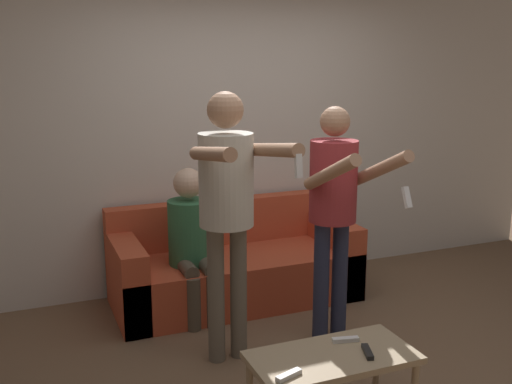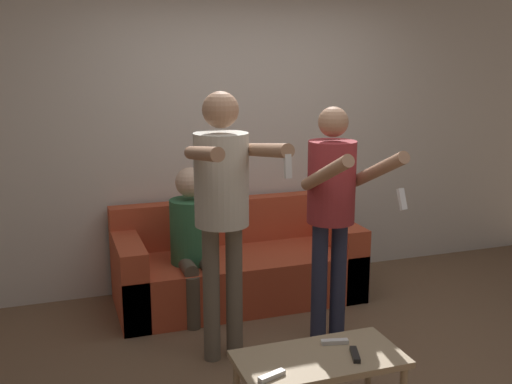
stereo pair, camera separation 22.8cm
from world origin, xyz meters
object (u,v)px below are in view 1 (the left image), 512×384
object	(u,v)px
couch	(234,268)
coffee_table	(332,363)
person_standing_right	(335,198)
remote_far	(346,340)
remote_mid	(368,352)
person_standing_left	(228,194)
remote_near	(289,375)
person_seated	(191,236)

from	to	relation	value
couch	coffee_table	bearing A→B (deg)	-93.58
person_standing_right	remote_far	size ratio (longest dim) A/B	10.68
coffee_table	remote_mid	size ratio (longest dim) A/B	5.79
person_standing_right	remote_mid	distance (m)	1.18
person_standing_left	remote_mid	world-z (taller)	person_standing_left
person_standing_right	coffee_table	distance (m)	1.22
person_standing_right	remote_near	distance (m)	1.44
coffee_table	remote_mid	bearing A→B (deg)	-20.45
person_standing_left	remote_near	xyz separation A→B (m)	(-0.05, -1.02, -0.69)
person_standing_right	remote_far	xyz separation A→B (m)	(-0.36, -0.80, -0.60)
person_seated	remote_far	distance (m)	1.65
remote_mid	remote_far	distance (m)	0.17
couch	person_standing_left	size ratio (longest dim) A/B	1.12
person_standing_left	remote_mid	xyz separation A→B (m)	(0.44, -0.96, -0.69)
person_standing_right	coffee_table	xyz separation A→B (m)	(-0.50, -0.90, -0.66)
person_seated	remote_mid	xyz separation A→B (m)	(0.46, -1.75, -0.20)
person_seated	person_standing_left	bearing A→B (deg)	-88.67
coffee_table	remote_far	size ratio (longest dim) A/B	5.76
person_standing_left	coffee_table	xyz separation A→B (m)	(0.27, -0.90, -0.75)
person_standing_left	couch	bearing A→B (deg)	68.14
couch	remote_near	world-z (taller)	couch
couch	person_seated	world-z (taller)	person_seated
remote_near	remote_mid	xyz separation A→B (m)	(0.49, 0.06, 0.00)
couch	person_standing_right	xyz separation A→B (m)	(0.38, -0.95, 0.76)
remote_mid	remote_near	bearing A→B (deg)	-173.15
person_seated	remote_near	xyz separation A→B (m)	(-0.03, -1.81, -0.20)
person_seated	remote_mid	world-z (taller)	person_seated
couch	coffee_table	world-z (taller)	couch
coffee_table	remote_far	world-z (taller)	remote_far
remote_mid	person_seated	bearing A→B (deg)	104.70
person_standing_left	coffee_table	world-z (taller)	person_standing_left
person_seated	remote_mid	distance (m)	1.82
person_seated	remote_near	world-z (taller)	person_seated
remote_far	coffee_table	bearing A→B (deg)	-143.65
couch	remote_far	xyz separation A→B (m)	(0.02, -1.75, 0.16)
remote_mid	person_standing_left	bearing A→B (deg)	114.59
remote_far	remote_near	bearing A→B (deg)	-153.57
couch	person_seated	distance (m)	0.56
person_standing_left	remote_far	distance (m)	1.13
remote_near	remote_far	size ratio (longest dim) A/B	1.00
person_standing_left	remote_far	xyz separation A→B (m)	(0.40, -0.80, -0.69)
person_seated	remote_near	size ratio (longest dim) A/B	7.48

